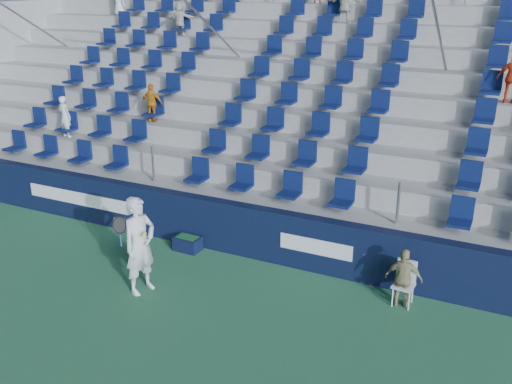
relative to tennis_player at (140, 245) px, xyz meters
The scene contains 7 objects.
ground 1.86m from the tennis_player, 30.60° to the right, with size 70.00×70.00×0.00m, color #307048.
sponsor_wall 2.74m from the tennis_player, 59.99° to the left, with size 24.00×0.32×1.20m.
grandstand 7.65m from the tennis_player, 79.72° to the left, with size 24.00×8.17×6.63m.
tennis_player is the anchor object (origin of this frame).
line_judge_chair 5.17m from the tennis_player, 20.97° to the left, with size 0.41×0.42×0.88m.
line_judge 5.11m from the tennis_player, 19.49° to the left, with size 0.69×0.29×1.18m, color tan.
ball_bin 2.12m from the tennis_player, 95.27° to the left, with size 0.61×0.41×0.34m.
Camera 1 is at (5.11, -7.26, 5.84)m, focal length 40.00 mm.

